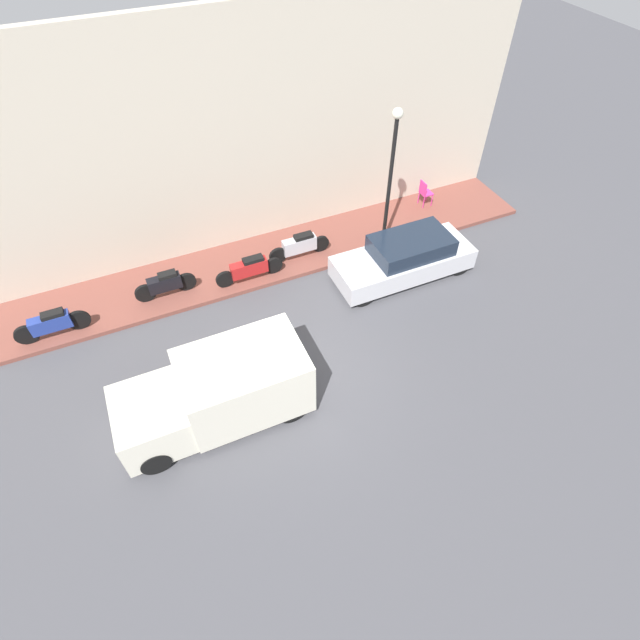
% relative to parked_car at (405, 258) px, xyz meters
% --- Properties ---
extents(ground_plane, '(60.00, 60.00, 0.00)m').
position_rel_parked_car_xyz_m(ground_plane, '(-2.58, 4.59, -0.65)').
color(ground_plane, '#47474C').
extents(sidewalk, '(2.41, 19.99, 0.14)m').
position_rel_parked_car_xyz_m(sidewalk, '(2.37, 4.59, -0.59)').
color(sidewalk, brown).
rests_on(sidewalk, ground_plane).
extents(building_facade, '(0.30, 19.99, 7.09)m').
position_rel_parked_car_xyz_m(building_facade, '(3.72, 4.59, 2.89)').
color(building_facade, beige).
rests_on(building_facade, ground_plane).
extents(parked_car, '(1.63, 4.35, 1.36)m').
position_rel_parked_car_xyz_m(parked_car, '(0.00, 0.00, 0.00)').
color(parked_car, silver).
rests_on(parked_car, ground_plane).
extents(delivery_van, '(1.88, 4.44, 1.83)m').
position_rel_parked_car_xyz_m(delivery_van, '(-2.68, 6.69, 0.28)').
color(delivery_van, silver).
rests_on(delivery_van, ground_plane).
extents(motorcycle_blue, '(0.30, 1.97, 0.84)m').
position_rel_parked_car_xyz_m(motorcycle_blue, '(1.58, 10.16, -0.06)').
color(motorcycle_blue, navy).
rests_on(motorcycle_blue, sidewalk).
extents(motorcycle_red, '(0.30, 2.12, 0.80)m').
position_rel_parked_car_xyz_m(motorcycle_red, '(1.58, 4.50, -0.08)').
color(motorcycle_red, '#B21E1E').
rests_on(motorcycle_red, sidewalk).
extents(motorcycle_black, '(0.30, 1.81, 0.82)m').
position_rel_parked_car_xyz_m(motorcycle_black, '(1.92, 6.98, -0.08)').
color(motorcycle_black, black).
rests_on(motorcycle_black, sidewalk).
extents(scooter_silver, '(0.30, 2.05, 0.84)m').
position_rel_parked_car_xyz_m(scooter_silver, '(1.96, 2.69, -0.07)').
color(scooter_silver, '#B7B7BF').
rests_on(scooter_silver, sidewalk).
extents(streetlamp, '(0.31, 0.31, 4.58)m').
position_rel_parked_car_xyz_m(streetlamp, '(1.45, -0.08, 2.39)').
color(streetlamp, black).
rests_on(streetlamp, sidewalk).
extents(cafe_chair, '(0.40, 0.40, 0.96)m').
position_rel_parked_car_xyz_m(cafe_chair, '(2.84, -2.50, 0.03)').
color(cafe_chair, '#D8338C').
rests_on(cafe_chair, sidewalk).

